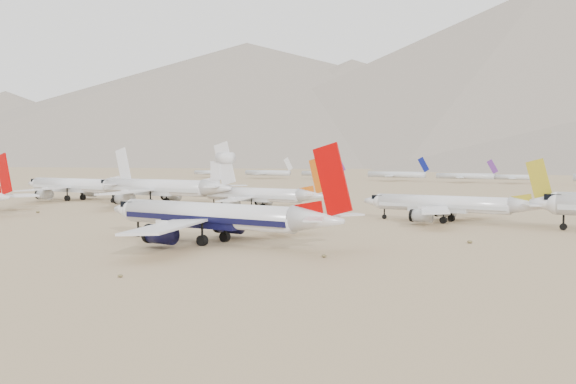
# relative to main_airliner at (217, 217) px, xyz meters

# --- Properties ---
(ground) EXTENTS (7000.00, 7000.00, 0.00)m
(ground) POSITION_rel_main_airliner_xyz_m (-0.21, -4.38, -4.99)
(ground) COLOR #7C6148
(ground) RESTS_ON ground
(main_airliner) EXTENTS (51.43, 50.23, 18.15)m
(main_airliner) POSITION_rel_main_airliner_xyz_m (0.00, 0.00, 0.00)
(main_airliner) COLOR silver
(main_airliner) RESTS_ON ground
(row2_gold_tail) EXTENTS (43.86, 42.89, 15.62)m
(row2_gold_tail) POSITION_rel_main_airliner_xyz_m (21.88, 60.99, -0.62)
(row2_gold_tail) COLOR silver
(row2_gold_tail) RESTS_ON ground
(row2_orange_tail) EXTENTS (44.73, 43.76, 15.96)m
(row2_orange_tail) POSITION_rel_main_airliner_xyz_m (-39.07, 66.02, -0.51)
(row2_orange_tail) COLOR silver
(row2_orange_tail) RESTS_ON ground
(row2_white_trijet) EXTENTS (58.77, 57.44, 20.83)m
(row2_white_trijet) POSITION_rel_main_airliner_xyz_m (-76.77, 63.43, 1.04)
(row2_white_trijet) COLOR silver
(row2_white_trijet) RESTS_ON ground
(row2_white_twin) EXTENTS (54.27, 53.11, 19.39)m
(row2_white_twin) POSITION_rel_main_airliner_xyz_m (-121.07, 64.03, 0.47)
(row2_white_twin) COLOR silver
(row2_white_twin) RESTS_ON ground
(distant_storage_row) EXTENTS (464.25, 61.24, 15.29)m
(distant_storage_row) POSITION_rel_main_airliner_xyz_m (-45.78, 316.83, -0.59)
(distant_storage_row) COLOR silver
(distant_storage_row) RESTS_ON ground
(desert_scrub) EXTENTS (233.60, 121.67, 0.63)m
(desert_scrub) POSITION_rel_main_airliner_xyz_m (-20.94, -26.27, -4.71)
(desert_scrub) COLOR brown
(desert_scrub) RESTS_ON ground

